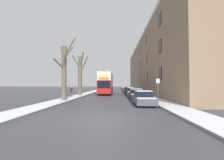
{
  "coord_description": "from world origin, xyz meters",
  "views": [
    {
      "loc": [
        0.99,
        -8.76,
        1.97
      ],
      "look_at": [
        0.04,
        17.62,
        2.83
      ],
      "focal_mm": 24.0,
      "sensor_mm": 36.0,
      "label": 1
    }
  ],
  "objects": [
    {
      "name": "ground_plane",
      "position": [
        0.0,
        0.0,
        0.0
      ],
      "size": [
        320.0,
        320.0,
        0.0
      ],
      "primitive_type": "plane",
      "color": "#424247"
    },
    {
      "name": "sidewalk_left",
      "position": [
        -5.73,
        53.0,
        0.08
      ],
      "size": [
        2.17,
        130.0,
        0.16
      ],
      "color": "slate",
      "rests_on": "ground"
    },
    {
      "name": "sidewalk_right",
      "position": [
        5.73,
        53.0,
        0.08
      ],
      "size": [
        2.17,
        130.0,
        0.16
      ],
      "color": "slate",
      "rests_on": "ground"
    },
    {
      "name": "terrace_facade_right",
      "position": [
        11.31,
        30.99,
        6.94
      ],
      "size": [
        9.1,
        54.94,
        13.88
      ],
      "color": "#8C7056",
      "rests_on": "ground"
    },
    {
      "name": "bare_tree_left_0",
      "position": [
        -5.36,
        8.85,
        3.67
      ],
      "size": [
        2.12,
        2.37,
        7.83
      ],
      "color": "brown",
      "rests_on": "ground"
    },
    {
      "name": "bare_tree_left_1",
      "position": [
        -5.6,
        17.48,
        3.91
      ],
      "size": [
        2.91,
        2.61,
        7.61
      ],
      "color": "brown",
      "rests_on": "ground"
    },
    {
      "name": "double_decker_bus",
      "position": [
        -1.4,
        23.45,
        2.51
      ],
      "size": [
        2.61,
        11.68,
        4.44
      ],
      "color": "red",
      "rests_on": "ground"
    },
    {
      "name": "parked_car_0",
      "position": [
        3.54,
        6.18,
        0.64
      ],
      "size": [
        1.79,
        4.33,
        1.4
      ],
      "color": "#474C56",
      "rests_on": "ground"
    },
    {
      "name": "parked_car_1",
      "position": [
        3.54,
        11.85,
        0.66
      ],
      "size": [
        1.83,
        4.39,
        1.44
      ],
      "color": "black",
      "rests_on": "ground"
    },
    {
      "name": "parked_car_2",
      "position": [
        3.54,
        17.33,
        0.71
      ],
      "size": [
        1.83,
        4.42,
        1.56
      ],
      "color": "#474C56",
      "rests_on": "ground"
    },
    {
      "name": "parked_car_3",
      "position": [
        3.54,
        23.38,
        0.68
      ],
      "size": [
        1.87,
        4.55,
        1.47
      ],
      "color": "black",
      "rests_on": "ground"
    },
    {
      "name": "parked_car_4",
      "position": [
        3.54,
        28.97,
        0.67
      ],
      "size": [
        1.89,
        4.5,
        1.44
      ],
      "color": "maroon",
      "rests_on": "ground"
    },
    {
      "name": "pedestrian_left_sidewalk",
      "position": [
        -6.18,
        14.22,
        0.96
      ],
      "size": [
        0.38,
        0.38,
        1.75
      ],
      "rotation": [
        0.0,
        0.0,
        5.65
      ],
      "color": "#4C4742",
      "rests_on": "ground"
    },
    {
      "name": "street_sign_post",
      "position": [
        4.94,
        5.95,
        1.49
      ],
      "size": [
        0.32,
        0.07,
        2.6
      ],
      "color": "#4C4F54",
      "rests_on": "ground"
    }
  ]
}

